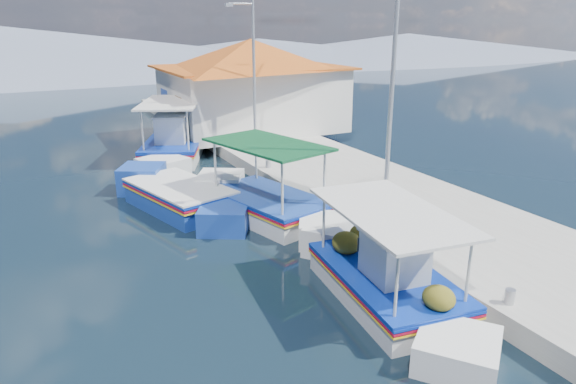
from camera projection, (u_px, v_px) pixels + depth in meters
name	position (u px, v px, depth m)	size (l,w,h in m)	color
ground	(267.00, 301.00, 11.09)	(160.00, 160.00, 0.00)	black
quay	(345.00, 180.00, 18.64)	(5.00, 44.00, 0.50)	#A7A59C
bollards	(304.00, 183.00, 16.97)	(0.20, 17.20, 0.30)	#A5A8AD
main_caique	(384.00, 279.00, 11.12)	(2.54, 6.83, 2.27)	silver
caique_green_canopy	(268.00, 205.00, 15.74)	(3.19, 6.69, 2.59)	silver
caique_blue_hull	(180.00, 198.00, 16.51)	(3.16, 6.52, 1.20)	#193D98
caique_far	(173.00, 147.00, 22.53)	(4.31, 7.14, 2.74)	silver
harbor_building	(251.00, 83.00, 25.57)	(10.49, 10.49, 4.40)	silver
lamp_post_near	(389.00, 96.00, 13.52)	(1.21, 0.14, 6.00)	#A5A8AD
lamp_post_far	(252.00, 69.00, 21.12)	(1.21, 0.14, 6.00)	#A5A8AD
mountain_ridge	(115.00, 54.00, 60.57)	(171.40, 96.00, 5.50)	slate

